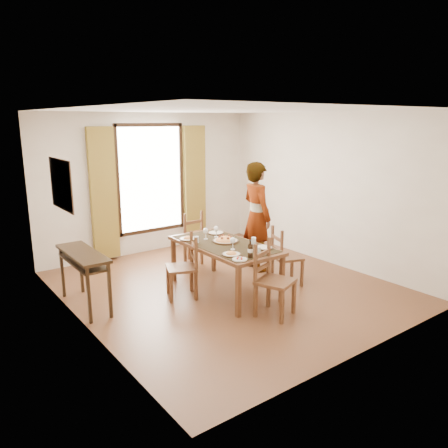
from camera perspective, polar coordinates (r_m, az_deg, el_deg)
ground at (r=6.94m, az=0.38°, el=-8.22°), size 5.00×5.00×0.00m
room_shell at (r=6.63m, az=-0.31°, el=4.60°), size 4.60×5.10×2.74m
console_table at (r=6.32m, az=-17.94°, el=-4.51°), size 0.38×1.20×0.80m
dining_table at (r=6.56m, az=0.04°, el=-3.13°), size 0.91×1.80×0.76m
chair_west at (r=6.46m, az=-5.29°, el=-5.78°), size 0.55×0.55×0.95m
chair_north at (r=7.86m, az=-4.72°, el=-2.08°), size 0.48×0.48×1.00m
chair_south at (r=5.88m, az=6.39°, el=-7.49°), size 0.58×0.58×1.01m
chair_east at (r=6.99m, az=8.01°, el=-4.41°), size 0.53×0.53×0.93m
man at (r=7.53m, az=4.30°, el=0.98°), size 0.82×0.65×1.88m
plate_sw at (r=5.99m, az=0.95°, el=-3.83°), size 0.27×0.27×0.05m
plate_se at (r=6.33m, az=5.18°, el=-2.93°), size 0.27×0.27×0.05m
plate_nw at (r=6.78m, az=-4.68°, el=-1.81°), size 0.27×0.27×0.05m
plate_ne at (r=7.11m, az=-1.07°, el=-1.04°), size 0.27×0.27×0.05m
pasta_platter at (r=6.62m, az=0.19°, el=-1.92°), size 0.40×0.40×0.10m
caprese_plate at (r=5.79m, az=2.07°, el=-4.52°), size 0.20×0.20×0.04m
wine_glass_a at (r=6.22m, az=1.15°, el=-2.55°), size 0.08×0.08×0.18m
wine_glass_b at (r=6.88m, az=-1.02°, el=-0.98°), size 0.08×0.08×0.18m
wine_glass_c at (r=6.76m, az=-2.40°, el=-1.24°), size 0.08×0.08×0.18m
tumbler_a at (r=6.53m, az=3.90°, el=-2.18°), size 0.07×0.07×0.10m
tumbler_b at (r=6.58m, az=-3.61°, el=-2.05°), size 0.07×0.07×0.10m
tumbler_c at (r=6.04m, az=4.51°, el=-3.50°), size 0.07×0.07×0.10m
wine_bottle at (r=5.87m, az=3.45°, el=-3.24°), size 0.07×0.07×0.25m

